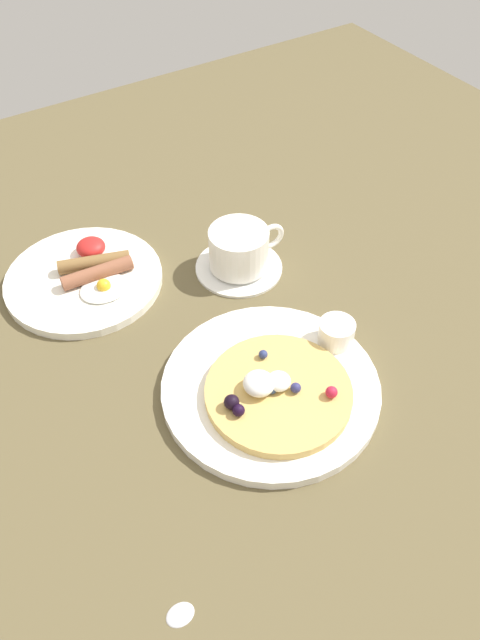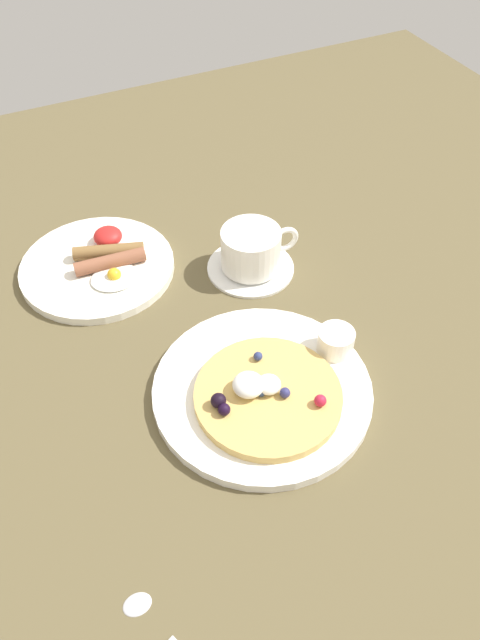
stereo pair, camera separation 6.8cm
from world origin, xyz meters
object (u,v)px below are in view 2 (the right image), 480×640
object	(u,v)px
pancake_plate	(262,390)
breakfast_plate	(97,267)
syrup_ramekin	(336,341)
coffee_saucer	(251,267)
teaspoon	(160,629)
coffee_cup	(252,248)

from	to	relation	value
pancake_plate	breakfast_plate	distance (cm)	32.91
breakfast_plate	syrup_ramekin	bearing A→B (deg)	-52.18
breakfast_plate	coffee_saucer	bearing A→B (deg)	-24.61
syrup_ramekin	coffee_saucer	distance (cm)	20.22
syrup_ramekin	breakfast_plate	xyz separation A→B (cm)	(-22.80, 29.36, -2.38)
syrup_ramekin	teaspoon	distance (cm)	38.83
coffee_cup	teaspoon	bearing A→B (deg)	-125.71
coffee_saucer	coffee_cup	size ratio (longest dim) A/B	1.09
pancake_plate	coffee_saucer	xyz separation A→B (cm)	(8.88, 21.33, -0.26)
coffee_cup	teaspoon	distance (cm)	51.49
pancake_plate	breakfast_plate	xyz separation A→B (cm)	(-11.71, 30.76, -0.05)
coffee_cup	coffee_saucer	bearing A→B (deg)	174.66
syrup_ramekin	teaspoon	bearing A→B (deg)	-145.80
coffee_saucer	coffee_cup	world-z (taller)	coffee_cup
pancake_plate	teaspoon	world-z (taller)	pancake_plate
breakfast_plate	teaspoon	size ratio (longest dim) A/B	1.62
coffee_cup	syrup_ramekin	bearing A→B (deg)	-84.10
pancake_plate	breakfast_plate	world-z (taller)	same
coffee_saucer	teaspoon	bearing A→B (deg)	-125.57
pancake_plate	syrup_ramekin	distance (cm)	11.42
breakfast_plate	coffee_cup	distance (cm)	23.03
pancake_plate	breakfast_plate	size ratio (longest dim) A/B	1.19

